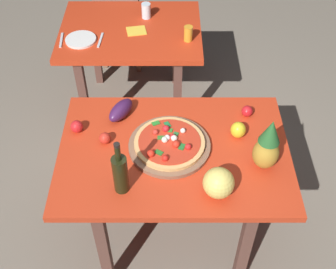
# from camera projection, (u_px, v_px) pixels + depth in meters

# --- Properties ---
(ground_plane) EXTENTS (10.00, 10.00, 0.00)m
(ground_plane) POSITION_uv_depth(u_px,v_px,m) (172.00, 227.00, 2.92)
(ground_plane) COLOR gray
(display_table) EXTENTS (1.27, 0.87, 0.78)m
(display_table) POSITION_uv_depth(u_px,v_px,m) (173.00, 161.00, 2.42)
(display_table) COLOR brown
(display_table) RESTS_ON ground_plane
(background_table) EXTENTS (1.05, 0.80, 0.78)m
(background_table) POSITION_uv_depth(u_px,v_px,m) (129.00, 42.00, 3.27)
(background_table) COLOR brown
(background_table) RESTS_ON ground_plane
(dining_chair) EXTENTS (0.47, 0.47, 0.85)m
(dining_chair) POSITION_uv_depth(u_px,v_px,m) (119.00, 19.00, 3.83)
(dining_chair) COLOR brown
(dining_chair) RESTS_ON ground_plane
(pizza_board) EXTENTS (0.45, 0.45, 0.02)m
(pizza_board) POSITION_uv_depth(u_px,v_px,m) (168.00, 146.00, 2.36)
(pizza_board) COLOR brown
(pizza_board) RESTS_ON display_table
(pizza) EXTENTS (0.39, 0.39, 0.06)m
(pizza) POSITION_uv_depth(u_px,v_px,m) (168.00, 143.00, 2.34)
(pizza) COLOR #E8AD65
(pizza) RESTS_ON pizza_board
(wine_bottle) EXTENTS (0.08, 0.08, 0.33)m
(wine_bottle) POSITION_uv_depth(u_px,v_px,m) (119.00, 173.00, 2.08)
(wine_bottle) COLOR black
(wine_bottle) RESTS_ON display_table
(pineapple_left) EXTENTS (0.14, 0.14, 0.32)m
(pineapple_left) POSITION_uv_depth(u_px,v_px,m) (266.00, 146.00, 2.18)
(pineapple_left) COLOR #B4872D
(pineapple_left) RESTS_ON display_table
(melon) EXTENTS (0.16, 0.16, 0.16)m
(melon) POSITION_uv_depth(u_px,v_px,m) (217.00, 183.00, 2.10)
(melon) COLOR #E7CE63
(melon) RESTS_ON display_table
(bell_pepper) EXTENTS (0.09, 0.09, 0.10)m
(bell_pepper) POSITION_uv_depth(u_px,v_px,m) (237.00, 130.00, 2.40)
(bell_pepper) COLOR yellow
(bell_pepper) RESTS_ON display_table
(eggplant) EXTENTS (0.18, 0.22, 0.09)m
(eggplant) POSITION_uv_depth(u_px,v_px,m) (119.00, 110.00, 2.51)
(eggplant) COLOR #431D4C
(eggplant) RESTS_ON display_table
(tomato_beside_pepper) EXTENTS (0.06, 0.06, 0.06)m
(tomato_beside_pepper) POSITION_uv_depth(u_px,v_px,m) (103.00, 138.00, 2.37)
(tomato_beside_pepper) COLOR red
(tomato_beside_pepper) RESTS_ON display_table
(tomato_by_bottle) EXTENTS (0.07, 0.07, 0.07)m
(tomato_by_bottle) POSITION_uv_depth(u_px,v_px,m) (75.00, 127.00, 2.43)
(tomato_by_bottle) COLOR red
(tomato_by_bottle) RESTS_ON display_table
(tomato_near_board) EXTENTS (0.07, 0.07, 0.07)m
(tomato_near_board) POSITION_uv_depth(u_px,v_px,m) (246.00, 111.00, 2.52)
(tomato_near_board) COLOR red
(tomato_near_board) RESTS_ON display_table
(drinking_glass_juice) EXTENTS (0.06, 0.06, 0.11)m
(drinking_glass_juice) POSITION_uv_depth(u_px,v_px,m) (186.00, 33.00, 3.05)
(drinking_glass_juice) COLOR orange
(drinking_glass_juice) RESTS_ON background_table
(drinking_glass_water) EXTENTS (0.07, 0.07, 0.11)m
(drinking_glass_water) POSITION_uv_depth(u_px,v_px,m) (144.00, 11.00, 3.25)
(drinking_glass_water) COLOR silver
(drinking_glass_water) RESTS_ON background_table
(dinner_plate) EXTENTS (0.22, 0.22, 0.02)m
(dinner_plate) POSITION_uv_depth(u_px,v_px,m) (79.00, 40.00, 3.07)
(dinner_plate) COLOR white
(dinner_plate) RESTS_ON background_table
(fork_utensil) EXTENTS (0.03, 0.18, 0.01)m
(fork_utensil) POSITION_uv_depth(u_px,v_px,m) (59.00, 40.00, 3.08)
(fork_utensil) COLOR silver
(fork_utensil) RESTS_ON background_table
(knife_utensil) EXTENTS (0.03, 0.18, 0.01)m
(knife_utensil) POSITION_uv_depth(u_px,v_px,m) (99.00, 40.00, 3.08)
(knife_utensil) COLOR silver
(knife_utensil) RESTS_ON background_table
(napkin_folded) EXTENTS (0.16, 0.14, 0.01)m
(napkin_folded) POSITION_uv_depth(u_px,v_px,m) (134.00, 31.00, 3.16)
(napkin_folded) COLOR yellow
(napkin_folded) RESTS_ON background_table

